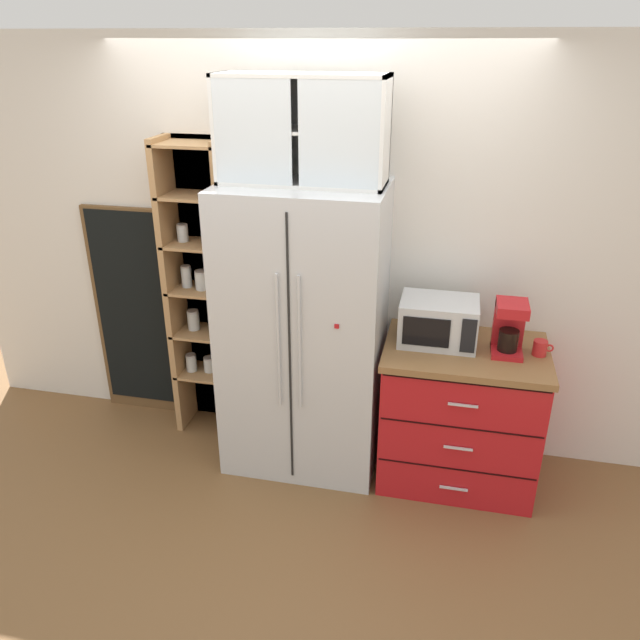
{
  "coord_description": "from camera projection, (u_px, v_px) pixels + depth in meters",
  "views": [
    {
      "loc": [
        0.82,
        -3.22,
        2.51
      ],
      "look_at": [
        0.1,
        0.03,
        0.98
      ],
      "focal_mm": 34.68,
      "sensor_mm": 36.0,
      "label": 1
    }
  ],
  "objects": [
    {
      "name": "coffee_maker",
      "position": [
        509.0,
        327.0,
        3.43
      ],
      "size": [
        0.17,
        0.2,
        0.31
      ],
      "color": "red",
      "rests_on": "counter_cabinet"
    },
    {
      "name": "counter_cabinet",
      "position": [
        459.0,
        413.0,
        3.72
      ],
      "size": [
        0.93,
        0.67,
        0.88
      ],
      "color": "red",
      "rests_on": "ground"
    },
    {
      "name": "bottle_cobalt",
      "position": [
        469.0,
        333.0,
        3.46
      ],
      "size": [
        0.06,
        0.06,
        0.25
      ],
      "color": "navy",
      "rests_on": "counter_cabinet"
    },
    {
      "name": "chalkboard_menu",
      "position": [
        136.0,
        313.0,
        4.29
      ],
      "size": [
        0.6,
        0.04,
        1.51
      ],
      "color": "brown",
      "rests_on": "ground"
    },
    {
      "name": "mug_red",
      "position": [
        540.0,
        348.0,
        3.44
      ],
      "size": [
        0.11,
        0.08,
        0.09
      ],
      "color": "red",
      "rests_on": "counter_cabinet"
    },
    {
      "name": "microwave",
      "position": [
        438.0,
        321.0,
        3.56
      ],
      "size": [
        0.44,
        0.33,
        0.26
      ],
      "color": "silver",
      "rests_on": "counter_cabinet"
    },
    {
      "name": "ground_plane",
      "position": [
        304.0,
        455.0,
        4.06
      ],
      "size": [
        10.65,
        10.65,
        0.0
      ],
      "primitive_type": "plane",
      "color": "brown"
    },
    {
      "name": "upper_cabinet",
      "position": [
        303.0,
        130.0,
        3.27
      ],
      "size": [
        0.9,
        0.32,
        0.56
      ],
      "color": "silver",
      "rests_on": "refrigerator"
    },
    {
      "name": "wall_back_cream",
      "position": [
        317.0,
        252.0,
        3.88
      ],
      "size": [
        4.95,
        0.1,
        2.55
      ],
      "primitive_type": "cube",
      "color": "silver",
      "rests_on": "ground"
    },
    {
      "name": "refrigerator",
      "position": [
        304.0,
        332.0,
        3.72
      ],
      "size": [
        0.94,
        0.67,
        1.78
      ],
      "color": "silver",
      "rests_on": "ground"
    },
    {
      "name": "bottle_clear",
      "position": [
        469.0,
        329.0,
        3.52
      ],
      "size": [
        0.06,
        0.06,
        0.24
      ],
      "color": "silver",
      "rests_on": "counter_cabinet"
    },
    {
      "name": "pantry_shelf_column",
      "position": [
        205.0,
        291.0,
        4.03
      ],
      "size": [
        0.47,
        0.31,
        1.98
      ],
      "color": "brown",
      "rests_on": "ground"
    }
  ]
}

